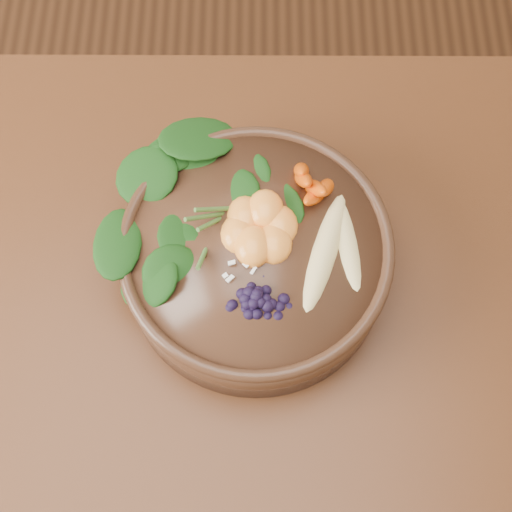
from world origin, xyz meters
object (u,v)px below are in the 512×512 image
kale_heap (218,181)px  stoneware_bowl (256,259)px  carrot_cluster (312,164)px  banana_halves (337,242)px  mandarin_cluster (259,223)px  blueberry_pile (254,292)px  dining_table (76,369)px

kale_heap → stoneware_bowl: bearing=-57.4°
carrot_cluster → stoneware_bowl: bearing=-123.7°
stoneware_bowl → kale_heap: kale_heap is taller
kale_heap → banana_halves: 0.16m
mandarin_cluster → stoneware_bowl: bearing=-100.6°
kale_heap → carrot_cluster: 0.11m
carrot_cluster → blueberry_pile: 0.17m
mandarin_cluster → carrot_cluster: bearing=45.9°
stoneware_bowl → mandarin_cluster: bearing=79.4°
blueberry_pile → stoneware_bowl: bearing=88.6°
stoneware_bowl → carrot_cluster: carrot_cluster is taller
carrot_cluster → blueberry_pile: bearing=-109.5°
kale_heap → blueberry_pile: 0.15m
dining_table → banana_halves: 0.40m
kale_heap → banana_halves: kale_heap is taller
stoneware_bowl → carrot_cluster: 0.14m
dining_table → carrot_cluster: size_ratio=17.79×
stoneware_bowl → carrot_cluster: size_ratio=3.62×
banana_halves → carrot_cluster: bearing=113.1°
blueberry_pile → dining_table: bearing=-171.1°
carrot_cluster → mandarin_cluster: bearing=-129.8°
mandarin_cluster → blueberry_pile: bearing=-93.6°
stoneware_bowl → banana_halves: banana_halves is taller
stoneware_bowl → dining_table: bearing=-156.6°
kale_heap → mandarin_cluster: kale_heap is taller
stoneware_bowl → blueberry_pile: blueberry_pile is taller
dining_table → blueberry_pile: 0.32m
dining_table → stoneware_bowl: stoneware_bowl is taller
carrot_cluster → banana_halves: 0.10m
dining_table → stoneware_bowl: 0.30m
kale_heap → blueberry_pile: kale_heap is taller
banana_halves → dining_table: bearing=-158.7°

